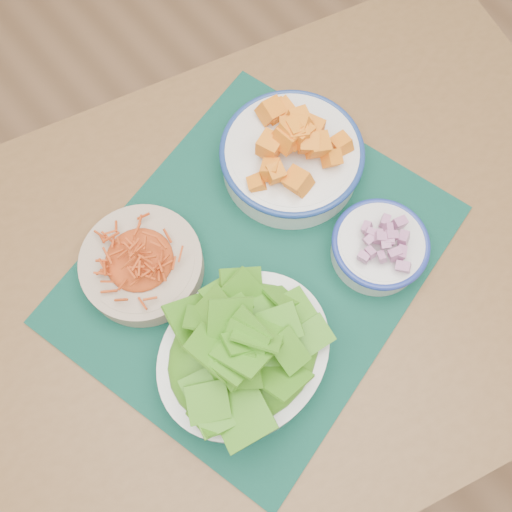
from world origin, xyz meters
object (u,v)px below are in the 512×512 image
(placemat, at_px, (256,263))
(carrot_bowl, at_px, (141,263))
(squash_bowl, at_px, (292,151))
(onion_bowl, at_px, (380,245))
(table, at_px, (263,291))
(lettuce_bowl, at_px, (244,352))

(placemat, xyz_separation_m, carrot_bowl, (-0.14, 0.10, 0.03))
(squash_bowl, xyz_separation_m, onion_bowl, (0.01, -0.19, -0.02))
(squash_bowl, height_order, onion_bowl, squash_bowl)
(placemat, distance_m, onion_bowl, 0.19)
(carrot_bowl, distance_m, onion_bowl, 0.35)
(placemat, distance_m, squash_bowl, 0.18)
(table, distance_m, squash_bowl, 0.24)
(table, height_order, squash_bowl, squash_bowl)
(squash_bowl, xyz_separation_m, lettuce_bowl, (-0.25, -0.20, 0.01))
(placemat, xyz_separation_m, squash_bowl, (0.15, 0.09, 0.05))
(placemat, bearing_deg, squash_bowl, 16.72)
(squash_bowl, bearing_deg, carrot_bowl, 178.98)
(carrot_bowl, bearing_deg, onion_bowl, -34.73)
(placemat, height_order, carrot_bowl, carrot_bowl)
(onion_bowl, bearing_deg, carrot_bowl, 145.27)
(placemat, xyz_separation_m, lettuce_bowl, (-0.10, -0.10, 0.06))
(carrot_bowl, bearing_deg, lettuce_bowl, -80.70)
(table, relative_size, squash_bowl, 4.61)
(squash_bowl, distance_m, onion_bowl, 0.20)
(table, relative_size, onion_bowl, 8.42)
(onion_bowl, bearing_deg, placemat, 145.71)
(carrot_bowl, distance_m, lettuce_bowl, 0.20)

